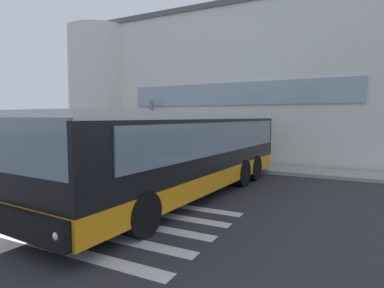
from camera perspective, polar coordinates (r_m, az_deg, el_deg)
ground_plane at (r=12.34m, az=-6.40°, el=-7.11°), size 80.00×90.00×0.02m
bay_paint_stripes at (r=7.91m, az=-11.10°, el=-14.00°), size 4.40×3.96×0.01m
terminal_building at (r=22.92m, az=8.27°, el=9.46°), size 20.33×13.80×8.78m
boarding_curb at (r=16.48m, az=2.80°, el=-3.73°), size 22.53×2.00×0.15m
entry_support_column at (r=18.73m, az=-7.37°, el=2.78°), size 0.28×0.28×3.43m
bus_main_foreground at (r=10.18m, az=-1.46°, el=-1.97°), size 3.73×11.07×2.70m
passenger_near_column at (r=17.52m, az=-6.92°, el=0.18°), size 0.54×0.48×1.68m
passenger_by_doorway at (r=16.92m, az=-4.57°, el=-0.08°), size 0.53×0.37×1.68m
safety_bollard_yellow at (r=14.91m, az=4.71°, el=-3.20°), size 0.18×0.18×0.90m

